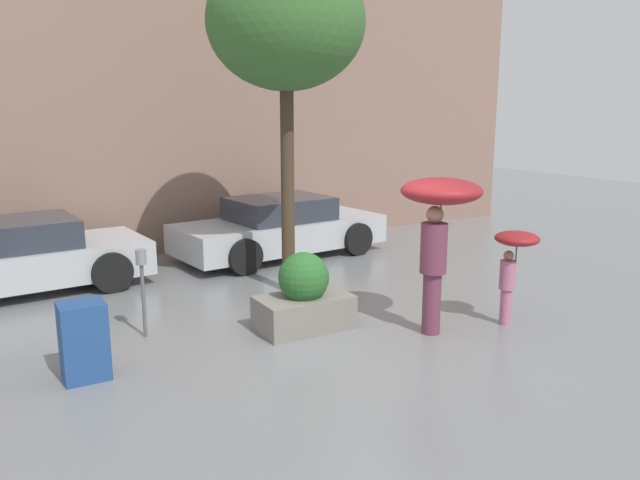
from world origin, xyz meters
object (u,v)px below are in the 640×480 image
(planter_box, at_px, (304,297))
(newspaper_box, at_px, (84,341))
(person_child, at_px, (514,253))
(parked_car_far, at_px, (17,258))
(parked_car_near, at_px, (280,228))
(street_tree, at_px, (286,24))
(parking_meter, at_px, (142,274))
(person_adult, at_px, (439,211))

(planter_box, relative_size, newspaper_box, 1.44)
(person_child, xyz_separation_m, parked_car_far, (-5.89, 5.29, -0.47))
(parked_car_near, xyz_separation_m, street_tree, (-0.99, -2.33, 3.73))
(planter_box, xyz_separation_m, person_child, (2.61, -1.33, 0.59))
(street_tree, height_order, parking_meter, street_tree)
(person_adult, bearing_deg, street_tree, 85.04)
(parking_meter, bearing_deg, person_adult, -26.61)
(street_tree, distance_m, newspaper_box, 5.65)
(person_adult, distance_m, parked_car_far, 6.98)
(person_adult, relative_size, person_child, 1.56)
(parked_car_far, xyz_separation_m, street_tree, (3.96, -2.17, 3.73))
(street_tree, xyz_separation_m, newspaper_box, (-3.62, -1.97, -3.86))
(planter_box, distance_m, parked_car_far, 5.14)
(parking_meter, bearing_deg, person_child, -24.71)
(parked_car_near, bearing_deg, person_child, -176.42)
(planter_box, distance_m, newspaper_box, 2.95)
(planter_box, bearing_deg, newspaper_box, -176.36)
(planter_box, bearing_deg, person_child, -26.98)
(person_child, relative_size, street_tree, 0.25)
(parked_car_far, distance_m, parking_meter, 3.42)
(street_tree, bearing_deg, parking_meter, -159.75)
(person_adult, bearing_deg, person_child, -40.25)
(parked_car_near, distance_m, parked_car_far, 4.96)
(planter_box, distance_m, parking_meter, 2.20)
(planter_box, xyz_separation_m, parked_car_near, (1.67, 4.12, 0.13))
(person_adult, bearing_deg, planter_box, 125.29)
(parked_car_far, bearing_deg, planter_box, -144.92)
(parked_car_far, relative_size, parking_meter, 3.52)
(person_adult, xyz_separation_m, parked_car_far, (-4.82, 4.94, -1.10))
(person_child, distance_m, newspaper_box, 5.70)
(parking_meter, bearing_deg, parked_car_near, 42.09)
(person_child, bearing_deg, person_adult, -144.16)
(parked_car_far, relative_size, street_tree, 0.79)
(person_child, bearing_deg, parking_meter, -150.80)
(planter_box, height_order, parking_meter, parking_meter)
(person_adult, height_order, parked_car_near, person_adult)
(planter_box, relative_size, person_adult, 0.61)
(person_child, relative_size, parking_meter, 1.12)
(person_adult, distance_m, newspaper_box, 4.71)
(person_child, height_order, parking_meter, person_child)
(person_adult, relative_size, street_tree, 0.39)
(person_adult, height_order, newspaper_box, person_adult)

